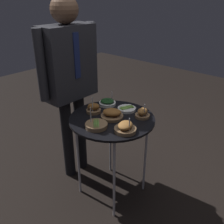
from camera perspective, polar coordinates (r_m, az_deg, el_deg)
The scene contains 10 objects.
ground_plane at distance 2.42m, azimuth 0.00°, elevation -17.36°, with size 8.00×8.00×0.00m, color black.
serving_cart at distance 2.01m, azimuth 0.00°, elevation -2.71°, with size 0.68×0.68×0.76m.
bowl_roast_mid_left at distance 2.06m, azimuth -4.24°, elevation 0.79°, with size 0.13×0.12×0.15m.
bowl_roast_near_rim at distance 1.97m, azimuth 0.00°, elevation -0.47°, with size 0.18×0.18×0.08m.
bowl_spinach_center at distance 2.19m, azimuth -1.06°, elevation 2.21°, with size 0.15×0.15×0.13m.
bowl_roast_far_rim at distance 1.99m, azimuth 6.97°, elevation -0.31°, with size 0.12×0.12×0.13m.
bowl_asparagus_back_left at distance 1.84m, azimuth -3.62°, elevation -3.01°, with size 0.17×0.17×0.15m.
bowl_asparagus_front_center at distance 2.10m, azimuth 3.37°, elevation 0.74°, with size 0.15×0.15×0.03m.
bowl_roast_back_right at distance 1.78m, azimuth 3.04°, elevation -3.60°, with size 0.16×0.16×0.13m.
waiter_figure at distance 2.18m, azimuth -9.76°, elevation 9.10°, with size 0.61×0.23×1.65m.
Camera 1 is at (-1.31, -1.17, 1.67)m, focal length 40.00 mm.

